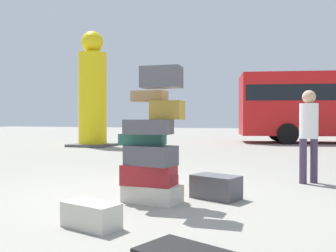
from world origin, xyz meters
TOP-DOWN VIEW (x-y plane):
  - ground_plane at (0.00, 0.00)m, footprint 80.00×80.00m
  - suitcase_tower at (0.20, -0.19)m, footprint 0.91×0.67m
  - suitcase_maroon_foreground_far at (-1.07, 2.22)m, footprint 0.63×0.44m
  - suitcase_charcoal_white_trunk at (0.91, 0.34)m, footprint 0.71×0.57m
  - suitcase_maroon_foreground_near at (-0.21, 0.91)m, footprint 0.69×0.51m
  - suitcase_cream_behind_tower at (0.06, -1.40)m, footprint 0.63×0.42m
  - person_passerby_in_red at (2.10, 2.04)m, footprint 0.30×0.30m
  - yellow_dummy_statue at (-5.88, 8.11)m, footprint 1.56×1.56m

SIDE VIEW (x-z plane):
  - ground_plane at x=0.00m, z-range 0.00..0.00m
  - suitcase_maroon_foreground_near at x=-0.21m, z-range 0.00..0.18m
  - suitcase_maroon_foreground_far at x=-1.07m, z-range 0.00..0.21m
  - suitcase_cream_behind_tower at x=0.06m, z-range 0.00..0.25m
  - suitcase_charcoal_white_trunk at x=0.91m, z-range 0.00..0.31m
  - suitcase_tower at x=0.20m, z-range -0.16..1.55m
  - person_passerby_in_red at x=2.10m, z-range 0.15..1.70m
  - yellow_dummy_statue at x=-5.88m, z-range -0.24..4.33m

